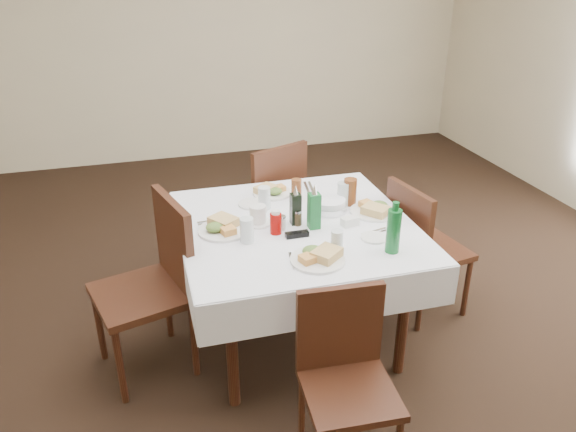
% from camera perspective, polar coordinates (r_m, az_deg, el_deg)
% --- Properties ---
extents(ground_plane, '(7.00, 7.00, 0.00)m').
position_cam_1_polar(ground_plane, '(3.50, 0.54, -12.38)').
color(ground_plane, black).
extents(room_shell, '(6.04, 7.04, 2.80)m').
position_cam_1_polar(room_shell, '(2.79, 0.69, 16.51)').
color(room_shell, beige).
rests_on(room_shell, ground).
extents(dining_table, '(1.31, 1.31, 0.76)m').
position_cam_1_polar(dining_table, '(3.16, 0.83, -2.12)').
color(dining_table, '#33120C').
rests_on(dining_table, ground).
extents(chair_north, '(0.59, 0.59, 0.95)m').
position_cam_1_polar(chair_north, '(3.99, -1.79, 1.86)').
color(chair_north, '#33120C').
rests_on(chair_north, ground).
extents(chair_south, '(0.42, 0.42, 0.84)m').
position_cam_1_polar(chair_south, '(2.58, 5.78, -15.07)').
color(chair_south, '#33120C').
rests_on(chair_south, ground).
extents(chair_east, '(0.48, 0.48, 0.89)m').
position_cam_1_polar(chair_east, '(3.56, 13.20, -2.63)').
color(chair_east, '#33120C').
rests_on(chair_east, ground).
extents(chair_west, '(0.57, 0.57, 0.99)m').
position_cam_1_polar(chair_west, '(3.10, -13.20, -5.96)').
color(chair_west, '#33120C').
rests_on(chair_west, ground).
extents(meal_north, '(0.24, 0.24, 0.05)m').
position_cam_1_polar(meal_north, '(3.50, -1.71, 2.55)').
color(meal_north, white).
rests_on(meal_north, dining_table).
extents(meal_south, '(0.27, 0.27, 0.06)m').
position_cam_1_polar(meal_south, '(2.76, 3.12, -4.11)').
color(meal_south, white).
rests_on(meal_south, dining_table).
extents(meal_east, '(0.27, 0.27, 0.06)m').
position_cam_1_polar(meal_east, '(3.28, 8.76, 0.67)').
color(meal_east, white).
rests_on(meal_east, dining_table).
extents(meal_west, '(0.28, 0.28, 0.06)m').
position_cam_1_polar(meal_west, '(3.06, -6.68, -1.11)').
color(meal_west, white).
rests_on(meal_west, dining_table).
extents(side_plate_a, '(0.16, 0.16, 0.01)m').
position_cam_1_polar(side_plate_a, '(3.36, -3.67, 1.23)').
color(side_plate_a, white).
rests_on(side_plate_a, dining_table).
extents(side_plate_b, '(0.14, 0.14, 0.01)m').
position_cam_1_polar(side_plate_b, '(3.00, 8.74, -2.18)').
color(side_plate_b, white).
rests_on(side_plate_b, dining_table).
extents(water_n, '(0.07, 0.07, 0.13)m').
position_cam_1_polar(water_n, '(3.29, -2.42, 1.87)').
color(water_n, silver).
rests_on(water_n, dining_table).
extents(water_s, '(0.06, 0.06, 0.11)m').
position_cam_1_polar(water_s, '(2.84, 4.98, -2.54)').
color(water_s, silver).
rests_on(water_s, dining_table).
extents(water_e, '(0.08, 0.08, 0.14)m').
position_cam_1_polar(water_e, '(3.34, 5.66, 2.26)').
color(water_e, silver).
rests_on(water_e, dining_table).
extents(water_w, '(0.07, 0.07, 0.13)m').
position_cam_1_polar(water_w, '(2.92, -4.20, -1.44)').
color(water_w, silver).
rests_on(water_w, dining_table).
extents(iced_tea_a, '(0.06, 0.06, 0.13)m').
position_cam_1_polar(iced_tea_a, '(3.40, 0.86, 2.71)').
color(iced_tea_a, brown).
rests_on(iced_tea_a, dining_table).
extents(iced_tea_b, '(0.08, 0.08, 0.16)m').
position_cam_1_polar(iced_tea_b, '(3.35, 6.32, 2.46)').
color(iced_tea_b, brown).
rests_on(iced_tea_b, dining_table).
extents(bread_basket, '(0.22, 0.22, 0.07)m').
position_cam_1_polar(bread_basket, '(3.28, 4.15, 1.12)').
color(bread_basket, silver).
rests_on(bread_basket, dining_table).
extents(oil_cruet_dark, '(0.05, 0.05, 0.23)m').
position_cam_1_polar(oil_cruet_dark, '(3.09, 0.77, 0.86)').
color(oil_cruet_dark, black).
rests_on(oil_cruet_dark, dining_table).
extents(oil_cruet_green, '(0.06, 0.06, 0.26)m').
position_cam_1_polar(oil_cruet_green, '(3.04, 2.67, 0.69)').
color(oil_cruet_green, '#15652A').
rests_on(oil_cruet_green, dining_table).
extents(ketchup_bottle, '(0.06, 0.06, 0.14)m').
position_cam_1_polar(ketchup_bottle, '(3.00, -1.26, -0.67)').
color(ketchup_bottle, '#980300').
rests_on(ketchup_bottle, dining_table).
extents(salt_shaker, '(0.04, 0.04, 0.08)m').
position_cam_1_polar(salt_shaker, '(3.04, -0.58, -0.68)').
color(salt_shaker, white).
rests_on(salt_shaker, dining_table).
extents(pepper_shaker, '(0.04, 0.04, 0.09)m').
position_cam_1_polar(pepper_shaker, '(3.09, 1.00, -0.19)').
color(pepper_shaker, '#3A2E1B').
rests_on(pepper_shaker, dining_table).
extents(coffee_mug, '(0.15, 0.15, 0.11)m').
position_cam_1_polar(coffee_mug, '(3.11, -3.05, 0.05)').
color(coffee_mug, white).
rests_on(coffee_mug, dining_table).
extents(sunglasses, '(0.13, 0.04, 0.03)m').
position_cam_1_polar(sunglasses, '(2.98, 0.92, -1.88)').
color(sunglasses, black).
rests_on(sunglasses, dining_table).
extents(green_bottle, '(0.07, 0.07, 0.27)m').
position_cam_1_polar(green_bottle, '(2.84, 10.67, -1.42)').
color(green_bottle, '#15652A').
rests_on(green_bottle, dining_table).
extents(sugar_caddy, '(0.11, 0.07, 0.05)m').
position_cam_1_polar(sugar_caddy, '(3.12, 6.30, -0.52)').
color(sugar_caddy, white).
rests_on(sugar_caddy, dining_table).
extents(cutlery_n, '(0.08, 0.19, 0.01)m').
position_cam_1_polar(cutlery_n, '(3.59, 2.14, 2.91)').
color(cutlery_n, silver).
rests_on(cutlery_n, dining_table).
extents(cutlery_s, '(0.06, 0.17, 0.01)m').
position_cam_1_polar(cutlery_s, '(2.76, 0.67, -4.55)').
color(cutlery_s, silver).
rests_on(cutlery_s, dining_table).
extents(cutlery_e, '(0.17, 0.07, 0.01)m').
position_cam_1_polar(cutlery_e, '(3.06, 8.86, -1.64)').
color(cutlery_e, silver).
rests_on(cutlery_e, dining_table).
extents(cutlery_w, '(0.17, 0.05, 0.01)m').
position_cam_1_polar(cutlery_w, '(3.17, -7.63, -0.59)').
color(cutlery_w, silver).
rests_on(cutlery_w, dining_table).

